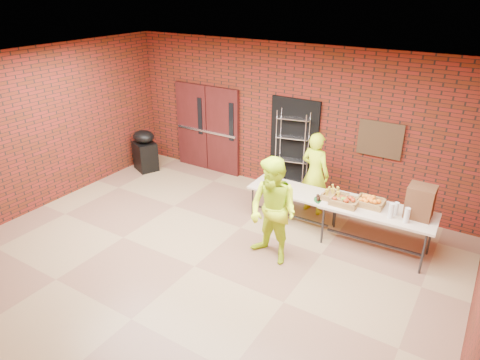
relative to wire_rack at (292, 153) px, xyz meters
name	(u,v)px	position (x,y,z in m)	size (l,w,h in m)	color
room	(190,179)	(-0.12, -3.32, 0.67)	(8.08, 7.08, 3.28)	#855E48
double_doors	(207,129)	(-2.32, 0.12, 0.12)	(1.78, 0.12, 2.10)	#401212
dark_doorway	(294,146)	(-0.02, 0.14, 0.12)	(1.10, 0.06, 2.10)	black
bronze_plaque	(380,139)	(1.78, 0.13, 0.62)	(0.85, 0.04, 0.70)	#3E2919
wire_rack	(292,153)	(0.00, 0.00, 0.00)	(0.68, 0.23, 1.87)	silver
table_left	(294,192)	(0.60, -1.12, -0.30)	(1.68, 0.72, 0.69)	#C6B197
table_right	(378,213)	(2.23, -1.22, -0.22)	(1.93, 0.86, 0.78)	#C6B197
basket_bananas	(335,196)	(1.46, -1.25, -0.10)	(0.42, 0.32, 0.13)	#A77B43
basket_oranges	(370,202)	(2.06, -1.15, -0.09)	(0.46, 0.36, 0.14)	#A77B43
basket_apples	(345,201)	(1.67, -1.35, -0.09)	(0.47, 0.36, 0.15)	#A77B43
muffin_tray	(325,198)	(1.27, -1.22, -0.20)	(0.39, 0.39, 0.10)	#144D21
napkin_box	(280,185)	(0.31, -1.13, -0.21)	(0.20, 0.13, 0.07)	silver
coffee_dispenser	(420,202)	(2.84, -1.11, 0.12)	(0.42, 0.37, 0.55)	#4F2F1B
cup_stack_front	(391,211)	(2.47, -1.39, -0.02)	(0.09, 0.09, 0.26)	silver
cup_stack_mid	(407,215)	(2.72, -1.42, -0.02)	(0.09, 0.09, 0.26)	silver
cup_stack_back	(396,209)	(2.51, -1.25, -0.04)	(0.08, 0.08, 0.23)	silver
covered_grill	(145,150)	(-3.62, -0.74, -0.43)	(0.70, 0.65, 1.02)	black
volunteer_woman	(315,173)	(0.77, -0.52, -0.09)	(0.61, 0.40, 1.69)	#D1F91B
volunteer_man	(273,211)	(0.85, -2.43, -0.02)	(0.89, 0.69, 1.83)	#D1F91B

